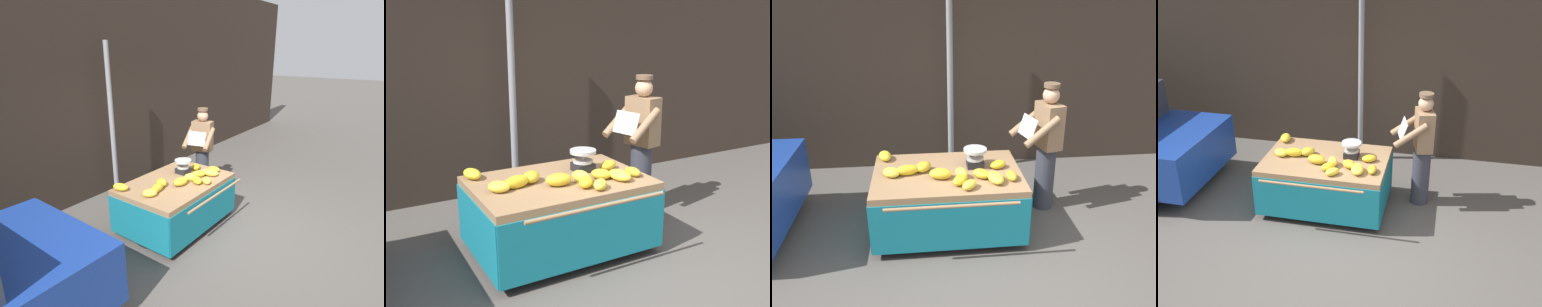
% 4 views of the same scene
% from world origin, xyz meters
% --- Properties ---
extents(ground_plane, '(60.00, 60.00, 0.00)m').
position_xyz_m(ground_plane, '(0.00, 0.00, 0.00)').
color(ground_plane, '#514C47').
extents(back_wall, '(16.00, 0.24, 4.28)m').
position_xyz_m(back_wall, '(0.00, 3.00, 2.14)').
color(back_wall, '#332821').
rests_on(back_wall, ground).
extents(street_pole, '(0.09, 0.09, 2.93)m').
position_xyz_m(street_pole, '(-0.24, 2.56, 1.47)').
color(street_pole, gray).
rests_on(street_pole, ground).
extents(banana_cart, '(1.77, 1.39, 0.78)m').
position_xyz_m(banana_cart, '(-0.42, 0.90, 0.58)').
color(banana_cart, '#93704C').
rests_on(banana_cart, ground).
extents(weighing_scale, '(0.28, 0.28, 0.23)m').
position_xyz_m(weighing_scale, '(-0.07, 1.03, 0.89)').
color(weighing_scale, black).
rests_on(weighing_scale, banana_cart).
extents(banana_bunch_0, '(0.28, 0.20, 0.13)m').
position_xyz_m(banana_bunch_0, '(-0.50, 0.74, 0.84)').
color(banana_bunch_0, gold).
rests_on(banana_bunch_0, banana_cart).
extents(banana_bunch_1, '(0.25, 0.26, 0.10)m').
position_xyz_m(banana_bunch_1, '(-0.04, 0.71, 0.83)').
color(banana_bunch_1, gold).
rests_on(banana_bunch_1, banana_cart).
extents(banana_bunch_2, '(0.23, 0.23, 0.10)m').
position_xyz_m(banana_bunch_2, '(-0.21, 0.46, 0.82)').
color(banana_bunch_2, yellow).
rests_on(banana_bunch_2, banana_cart).
extents(banana_bunch_3, '(0.20, 0.27, 0.11)m').
position_xyz_m(banana_bunch_3, '(-1.17, 1.35, 0.83)').
color(banana_bunch_3, yellow).
rests_on(banana_bunch_3, banana_cart).
extents(banana_bunch_4, '(0.24, 0.26, 0.11)m').
position_xyz_m(banana_bunch_4, '(-0.29, 0.58, 0.83)').
color(banana_bunch_4, gold).
rests_on(banana_bunch_4, banana_cart).
extents(banana_bunch_5, '(0.28, 0.17, 0.12)m').
position_xyz_m(banana_bunch_5, '(-0.88, 0.88, 0.84)').
color(banana_bunch_5, gold).
rests_on(banana_bunch_5, banana_cart).
extents(banana_bunch_6, '(0.27, 0.26, 0.10)m').
position_xyz_m(banana_bunch_6, '(-1.07, 0.86, 0.83)').
color(banana_bunch_6, yellow).
rests_on(banana_bunch_6, banana_cart).
extents(banana_bunch_7, '(0.21, 0.31, 0.10)m').
position_xyz_m(banana_bunch_7, '(0.11, 0.59, 0.83)').
color(banana_bunch_7, yellow).
rests_on(banana_bunch_7, banana_cart).
extents(banana_bunch_8, '(0.13, 0.22, 0.09)m').
position_xyz_m(banana_bunch_8, '(0.30, 0.64, 0.82)').
color(banana_bunch_8, gold).
rests_on(banana_bunch_8, banana_cart).
extents(banana_bunch_9, '(0.19, 0.24, 0.12)m').
position_xyz_m(banana_bunch_9, '(-0.27, 0.73, 0.84)').
color(banana_bunch_9, yellow).
rests_on(banana_bunch_9, banana_cart).
extents(banana_bunch_10, '(0.26, 0.27, 0.11)m').
position_xyz_m(banana_bunch_10, '(-0.70, 0.96, 0.83)').
color(banana_bunch_10, gold).
rests_on(banana_bunch_10, banana_cart).
extents(banana_bunch_11, '(0.24, 0.21, 0.10)m').
position_xyz_m(banana_bunch_11, '(0.20, 0.95, 0.82)').
color(banana_bunch_11, gold).
rests_on(banana_bunch_11, banana_cart).
extents(vendor_person, '(0.66, 0.61, 1.71)m').
position_xyz_m(vendor_person, '(0.90, 1.30, 0.87)').
color(vendor_person, '#383842').
rests_on(vendor_person, ground).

